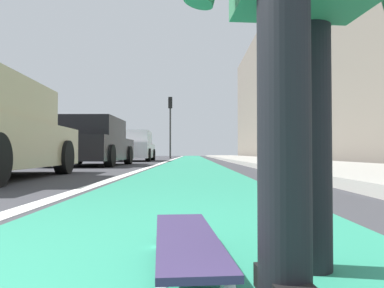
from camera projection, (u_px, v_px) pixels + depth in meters
name	position (u px, v px, depth m)	size (l,w,h in m)	color
ground_plane	(190.00, 167.00, 10.43)	(80.00, 80.00, 0.00)	#38383D
bike_lane_paint	(191.00, 159.00, 24.42)	(56.00, 1.94, 0.00)	#288466
lane_stripe_white	(171.00, 160.00, 20.43)	(52.00, 0.16, 0.01)	silver
sidewalk_curb	(256.00, 160.00, 18.42)	(52.00, 3.20, 0.13)	#9E9B93
building_facade	(288.00, 76.00, 22.54)	(40.00, 1.20, 10.22)	#6E655A
skateboard	(186.00, 241.00, 1.24)	(0.85, 0.27, 0.11)	white
parked_car_mid	(92.00, 143.00, 11.50)	(4.36, 2.04, 1.47)	black
parked_car_far	(133.00, 147.00, 18.04)	(4.36, 2.05, 1.46)	silver
traffic_light	(170.00, 116.00, 26.35)	(0.33, 0.28, 4.40)	#2D2D2D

